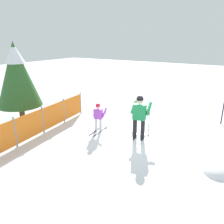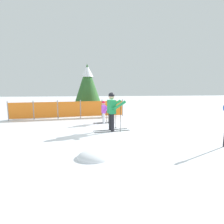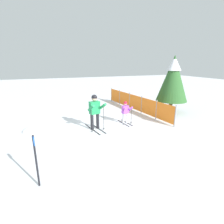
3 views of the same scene
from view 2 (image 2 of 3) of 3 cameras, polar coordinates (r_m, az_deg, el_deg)
The scene contains 6 objects.
ground_plane at distance 8.01m, azimuth -1.77°, elevation -6.15°, with size 60.00×60.00×0.00m, color white.
skier_adult at distance 7.82m, azimuth 0.03°, elevation 1.32°, with size 1.69×0.83×1.75m.
skier_child at distance 9.59m, azimuth -2.65°, elevation 0.62°, with size 1.18×0.57×1.23m.
safety_fence at distance 11.40m, azimuth -13.77°, elevation 0.88°, with size 7.04×0.90×1.16m.
conifer_far at distance 13.26m, azimuth -8.00°, elevation 9.35°, with size 1.98×1.98×3.67m.
snow_mound at distance 5.14m, azimuth -5.75°, elevation -14.55°, with size 0.99×0.84×0.40m, color white.
Camera 2 is at (-0.62, -7.73, 1.98)m, focal length 28.00 mm.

